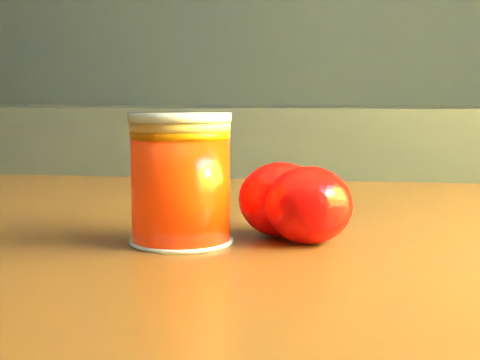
# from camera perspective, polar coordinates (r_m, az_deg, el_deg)

# --- Properties ---
(kitchen_counter) EXTENTS (3.15, 0.60, 0.90)m
(kitchen_counter) POSITION_cam_1_polar(r_m,az_deg,el_deg) (2.24, -10.01, -5.34)
(kitchen_counter) COLOR #505055
(kitchen_counter) RESTS_ON ground
(juice_glass) EXTENTS (0.08, 0.08, 0.10)m
(juice_glass) POSITION_cam_1_polar(r_m,az_deg,el_deg) (0.51, -5.08, 0.06)
(juice_glass) COLOR #FF2E05
(juice_glass) RESTS_ON table
(orange_front) EXTENTS (0.08, 0.08, 0.06)m
(orange_front) POSITION_cam_1_polar(r_m,az_deg,el_deg) (0.54, 3.51, -1.66)
(orange_front) COLOR #EE0D04
(orange_front) RESTS_ON table
(orange_back) EXTENTS (0.08, 0.08, 0.06)m
(orange_back) POSITION_cam_1_polar(r_m,az_deg,el_deg) (0.51, 5.87, -2.13)
(orange_back) COLOR #EE0D04
(orange_back) RESTS_ON table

